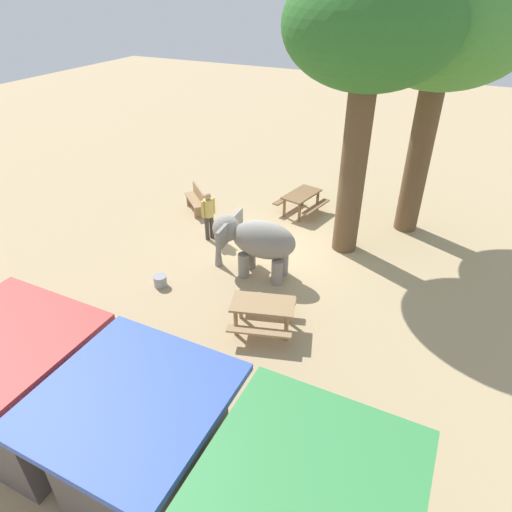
{
  "coord_description": "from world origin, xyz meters",
  "views": [
    {
      "loc": [
        -4.61,
        10.99,
        7.33
      ],
      "look_at": [
        -0.07,
        1.67,
        0.8
      ],
      "focal_mm": 31.34,
      "sensor_mm": 36.0,
      "label": 1
    }
  ],
  "objects_px": {
    "elephant": "(255,240)",
    "market_stall_blue": "(143,457)",
    "picnic_table_far": "(263,309)",
    "feed_bucket": "(160,281)",
    "market_stall_red": "(22,397)",
    "picnic_table_near": "(301,198)",
    "shade_tree_main": "(444,30)",
    "wooden_bench": "(196,199)",
    "shade_tree_secondary": "(370,33)",
    "person_handler": "(209,213)"
  },
  "relations": [
    {
      "from": "wooden_bench",
      "to": "market_stall_red",
      "type": "distance_m",
      "value": 9.72
    },
    {
      "from": "picnic_table_near",
      "to": "picnic_table_far",
      "type": "distance_m",
      "value": 6.42
    },
    {
      "from": "shade_tree_main",
      "to": "market_stall_red",
      "type": "xyz_separation_m",
      "value": [
        4.62,
        11.41,
        -4.94
      ]
    },
    {
      "from": "picnic_table_near",
      "to": "shade_tree_main",
      "type": "bearing_deg",
      "value": -69.62
    },
    {
      "from": "shade_tree_main",
      "to": "shade_tree_secondary",
      "type": "distance_m",
      "value": 2.66
    },
    {
      "from": "picnic_table_near",
      "to": "feed_bucket",
      "type": "height_order",
      "value": "picnic_table_near"
    },
    {
      "from": "elephant",
      "to": "market_stall_blue",
      "type": "xyz_separation_m",
      "value": [
        -1.39,
        6.69,
        0.05
      ]
    },
    {
      "from": "market_stall_blue",
      "to": "shade_tree_secondary",
      "type": "bearing_deg",
      "value": -93.23
    },
    {
      "from": "market_stall_blue",
      "to": "market_stall_red",
      "type": "relative_size",
      "value": 1.0
    },
    {
      "from": "shade_tree_main",
      "to": "market_stall_blue",
      "type": "distance_m",
      "value": 12.59
    },
    {
      "from": "elephant",
      "to": "market_stall_red",
      "type": "bearing_deg",
      "value": 75.02
    },
    {
      "from": "elephant",
      "to": "market_stall_blue",
      "type": "bearing_deg",
      "value": 97.01
    },
    {
      "from": "shade_tree_main",
      "to": "feed_bucket",
      "type": "relative_size",
      "value": 21.97
    },
    {
      "from": "elephant",
      "to": "picnic_table_near",
      "type": "height_order",
      "value": "elephant"
    },
    {
      "from": "shade_tree_main",
      "to": "picnic_table_near",
      "type": "distance_m",
      "value": 6.59
    },
    {
      "from": "shade_tree_secondary",
      "to": "feed_bucket",
      "type": "bearing_deg",
      "value": 46.83
    },
    {
      "from": "market_stall_red",
      "to": "feed_bucket",
      "type": "bearing_deg",
      "value": -80.16
    },
    {
      "from": "person_handler",
      "to": "picnic_table_far",
      "type": "bearing_deg",
      "value": -18.58
    },
    {
      "from": "market_stall_red",
      "to": "feed_bucket",
      "type": "height_order",
      "value": "market_stall_red"
    },
    {
      "from": "shade_tree_secondary",
      "to": "wooden_bench",
      "type": "xyz_separation_m",
      "value": [
        5.59,
        -0.17,
        -5.66
      ]
    },
    {
      "from": "person_handler",
      "to": "wooden_bench",
      "type": "height_order",
      "value": "person_handler"
    },
    {
      "from": "shade_tree_secondary",
      "to": "shade_tree_main",
      "type": "bearing_deg",
      "value": -124.23
    },
    {
      "from": "shade_tree_main",
      "to": "shade_tree_secondary",
      "type": "bearing_deg",
      "value": 55.77
    },
    {
      "from": "elephant",
      "to": "picnic_table_near",
      "type": "relative_size",
      "value": 1.4
    },
    {
      "from": "elephant",
      "to": "market_stall_red",
      "type": "relative_size",
      "value": 0.98
    },
    {
      "from": "picnic_table_near",
      "to": "market_stall_blue",
      "type": "relative_size",
      "value": 0.7
    },
    {
      "from": "person_handler",
      "to": "market_stall_red",
      "type": "xyz_separation_m",
      "value": [
        -0.99,
        7.84,
        0.19
      ]
    },
    {
      "from": "person_handler",
      "to": "shade_tree_main",
      "type": "bearing_deg",
      "value": 57.12
    },
    {
      "from": "picnic_table_far",
      "to": "feed_bucket",
      "type": "distance_m",
      "value": 3.35
    },
    {
      "from": "picnic_table_far",
      "to": "shade_tree_main",
      "type": "bearing_deg",
      "value": 55.14
    },
    {
      "from": "picnic_table_far",
      "to": "market_stall_blue",
      "type": "distance_m",
      "value": 4.65
    },
    {
      "from": "shade_tree_main",
      "to": "wooden_bench",
      "type": "xyz_separation_m",
      "value": [
        7.08,
        2.03,
        -5.61
      ]
    },
    {
      "from": "shade_tree_main",
      "to": "market_stall_red",
      "type": "distance_m",
      "value": 13.26
    },
    {
      "from": "picnic_table_far",
      "to": "market_stall_red",
      "type": "relative_size",
      "value": 0.74
    },
    {
      "from": "elephant",
      "to": "shade_tree_secondary",
      "type": "bearing_deg",
      "value": -131.85
    },
    {
      "from": "shade_tree_secondary",
      "to": "feed_bucket",
      "type": "xyz_separation_m",
      "value": [
        3.98,
        4.24,
        -5.97
      ]
    },
    {
      "from": "shade_tree_secondary",
      "to": "picnic_table_far",
      "type": "relative_size",
      "value": 4.22
    },
    {
      "from": "elephant",
      "to": "market_stall_red",
      "type": "xyz_separation_m",
      "value": [
        1.21,
        6.69,
        0.05
      ]
    },
    {
      "from": "person_handler",
      "to": "market_stall_blue",
      "type": "bearing_deg",
      "value": -40.72
    },
    {
      "from": "wooden_bench",
      "to": "picnic_table_near",
      "type": "relative_size",
      "value": 0.74
    },
    {
      "from": "picnic_table_near",
      "to": "picnic_table_far",
      "type": "relative_size",
      "value": 0.95
    },
    {
      "from": "shade_tree_secondary",
      "to": "wooden_bench",
      "type": "distance_m",
      "value": 7.95
    },
    {
      "from": "elephant",
      "to": "wooden_bench",
      "type": "bearing_deg",
      "value": -40.9
    },
    {
      "from": "shade_tree_main",
      "to": "person_handler",
      "type": "bearing_deg",
      "value": 32.45
    },
    {
      "from": "picnic_table_far",
      "to": "feed_bucket",
      "type": "relative_size",
      "value": 5.19
    },
    {
      "from": "picnic_table_far",
      "to": "market_stall_blue",
      "type": "height_order",
      "value": "market_stall_blue"
    },
    {
      "from": "elephant",
      "to": "picnic_table_far",
      "type": "xyz_separation_m",
      "value": [
        -1.23,
        2.08,
        -0.51
      ]
    },
    {
      "from": "picnic_table_near",
      "to": "market_stall_red",
      "type": "height_order",
      "value": "market_stall_red"
    },
    {
      "from": "feed_bucket",
      "to": "shade_tree_secondary",
      "type": "bearing_deg",
      "value": -133.17
    },
    {
      "from": "wooden_bench",
      "to": "shade_tree_secondary",
      "type": "bearing_deg",
      "value": -139.71
    }
  ]
}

